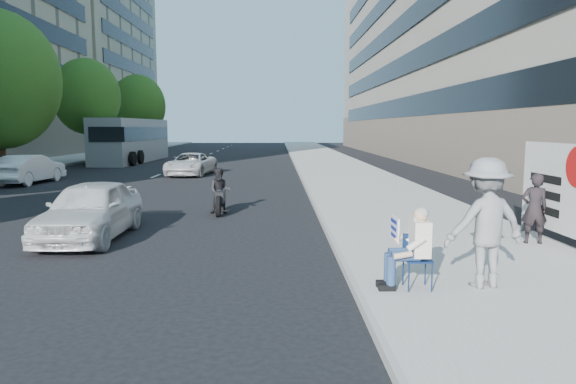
{
  "coord_description": "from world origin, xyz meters",
  "views": [
    {
      "loc": [
        0.19,
        -8.3,
        2.69
      ],
      "look_at": [
        0.4,
        1.6,
        1.43
      ],
      "focal_mm": 32.0,
      "sensor_mm": 36.0,
      "label": 1
    }
  ],
  "objects_px": {
    "white_sedan_mid": "(29,169)",
    "bus": "(132,141)",
    "protest_banner": "(558,188)",
    "seated_protester": "(411,243)",
    "pedestrian_woman": "(534,209)",
    "jogger": "(485,223)",
    "motorcycle": "(220,193)",
    "white_sedan_near": "(91,210)",
    "white_sedan_far": "(191,164)"
  },
  "relations": [
    {
      "from": "white_sedan_mid",
      "to": "bus",
      "type": "xyz_separation_m",
      "value": [
        0.57,
        15.66,
        0.95
      ]
    },
    {
      "from": "white_sedan_mid",
      "to": "bus",
      "type": "relative_size",
      "value": 0.35
    },
    {
      "from": "protest_banner",
      "to": "bus",
      "type": "height_order",
      "value": "bus"
    },
    {
      "from": "seated_protester",
      "to": "pedestrian_woman",
      "type": "bearing_deg",
      "value": 41.21
    },
    {
      "from": "white_sedan_mid",
      "to": "bus",
      "type": "height_order",
      "value": "bus"
    },
    {
      "from": "protest_banner",
      "to": "white_sedan_mid",
      "type": "distance_m",
      "value": 22.66
    },
    {
      "from": "jogger",
      "to": "pedestrian_woman",
      "type": "relative_size",
      "value": 1.34
    },
    {
      "from": "jogger",
      "to": "motorcycle",
      "type": "xyz_separation_m",
      "value": [
        -5.07,
        7.97,
        -0.55
      ]
    },
    {
      "from": "jogger",
      "to": "white_sedan_near",
      "type": "relative_size",
      "value": 0.5
    },
    {
      "from": "pedestrian_woman",
      "to": "bus",
      "type": "distance_m",
      "value": 33.92
    },
    {
      "from": "pedestrian_woman",
      "to": "white_sedan_far",
      "type": "height_order",
      "value": "pedestrian_woman"
    },
    {
      "from": "protest_banner",
      "to": "white_sedan_mid",
      "type": "height_order",
      "value": "protest_banner"
    },
    {
      "from": "white_sedan_far",
      "to": "white_sedan_mid",
      "type": "bearing_deg",
      "value": -141.47
    },
    {
      "from": "jogger",
      "to": "protest_banner",
      "type": "distance_m",
      "value": 3.88
    },
    {
      "from": "motorcycle",
      "to": "white_sedan_mid",
      "type": "bearing_deg",
      "value": 136.64
    },
    {
      "from": "protest_banner",
      "to": "motorcycle",
      "type": "distance_m",
      "value": 9.36
    },
    {
      "from": "pedestrian_woman",
      "to": "white_sedan_near",
      "type": "bearing_deg",
      "value": 1.3
    },
    {
      "from": "jogger",
      "to": "white_sedan_near",
      "type": "xyz_separation_m",
      "value": [
        -7.8,
        4.4,
        -0.48
      ]
    },
    {
      "from": "pedestrian_woman",
      "to": "white_sedan_near",
      "type": "distance_m",
      "value": 10.22
    },
    {
      "from": "white_sedan_mid",
      "to": "white_sedan_far",
      "type": "xyz_separation_m",
      "value": [
        7.0,
        4.14,
        -0.07
      ]
    },
    {
      "from": "white_sedan_far",
      "to": "protest_banner",
      "type": "bearing_deg",
      "value": -51.19
    },
    {
      "from": "white_sedan_near",
      "to": "white_sedan_far",
      "type": "xyz_separation_m",
      "value": [
        -0.33,
        16.5,
        -0.09
      ]
    },
    {
      "from": "white_sedan_mid",
      "to": "jogger",
      "type": "bearing_deg",
      "value": 137.56
    },
    {
      "from": "white_sedan_far",
      "to": "white_sedan_near",
      "type": "bearing_deg",
      "value": -80.92
    },
    {
      "from": "white_sedan_near",
      "to": "white_sedan_mid",
      "type": "relative_size",
      "value": 0.99
    },
    {
      "from": "jogger",
      "to": "white_sedan_mid",
      "type": "relative_size",
      "value": 0.49
    },
    {
      "from": "pedestrian_woman",
      "to": "white_sedan_near",
      "type": "relative_size",
      "value": 0.37
    },
    {
      "from": "protest_banner",
      "to": "white_sedan_mid",
      "type": "xyz_separation_m",
      "value": [
        -17.83,
        13.98,
        -0.71
      ]
    },
    {
      "from": "pedestrian_woman",
      "to": "protest_banner",
      "type": "distance_m",
      "value": 0.65
    },
    {
      "from": "white_sedan_near",
      "to": "white_sedan_mid",
      "type": "xyz_separation_m",
      "value": [
        -7.33,
        12.36,
        -0.02
      ]
    },
    {
      "from": "pedestrian_woman",
      "to": "bus",
      "type": "height_order",
      "value": "bus"
    },
    {
      "from": "pedestrian_woman",
      "to": "motorcycle",
      "type": "bearing_deg",
      "value": -24.77
    },
    {
      "from": "protest_banner",
      "to": "pedestrian_woman",
      "type": "bearing_deg",
      "value": 149.88
    },
    {
      "from": "pedestrian_woman",
      "to": "bus",
      "type": "bearing_deg",
      "value": -51.03
    },
    {
      "from": "protest_banner",
      "to": "motorcycle",
      "type": "xyz_separation_m",
      "value": [
        -7.76,
        5.18,
        -0.76
      ]
    },
    {
      "from": "pedestrian_woman",
      "to": "motorcycle",
      "type": "distance_m",
      "value": 8.9
    },
    {
      "from": "protest_banner",
      "to": "bus",
      "type": "distance_m",
      "value": 34.29
    },
    {
      "from": "seated_protester",
      "to": "jogger",
      "type": "bearing_deg",
      "value": 3.07
    },
    {
      "from": "pedestrian_woman",
      "to": "white_sedan_mid",
      "type": "bearing_deg",
      "value": -29.12
    },
    {
      "from": "white_sedan_mid",
      "to": "white_sedan_far",
      "type": "distance_m",
      "value": 8.13
    },
    {
      "from": "motorcycle",
      "to": "bus",
      "type": "xyz_separation_m",
      "value": [
        -9.49,
        24.45,
        1.0
      ]
    },
    {
      "from": "seated_protester",
      "to": "bus",
      "type": "height_order",
      "value": "bus"
    },
    {
      "from": "seated_protester",
      "to": "motorcycle",
      "type": "xyz_separation_m",
      "value": [
        -3.87,
        8.04,
        -0.24
      ]
    },
    {
      "from": "seated_protester",
      "to": "white_sedan_far",
      "type": "distance_m",
      "value": 22.09
    },
    {
      "from": "protest_banner",
      "to": "bus",
      "type": "xyz_separation_m",
      "value": [
        -17.25,
        29.63,
        0.23
      ]
    },
    {
      "from": "white_sedan_far",
      "to": "motorcycle",
      "type": "xyz_separation_m",
      "value": [
        3.06,
        -12.93,
        0.02
      ]
    },
    {
      "from": "jogger",
      "to": "motorcycle",
      "type": "bearing_deg",
      "value": -68.71
    },
    {
      "from": "pedestrian_woman",
      "to": "jogger",
      "type": "bearing_deg",
      "value": 61.58
    },
    {
      "from": "white_sedan_near",
      "to": "pedestrian_woman",
      "type": "bearing_deg",
      "value": -7.56
    },
    {
      "from": "seated_protester",
      "to": "white_sedan_mid",
      "type": "relative_size",
      "value": 0.31
    }
  ]
}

